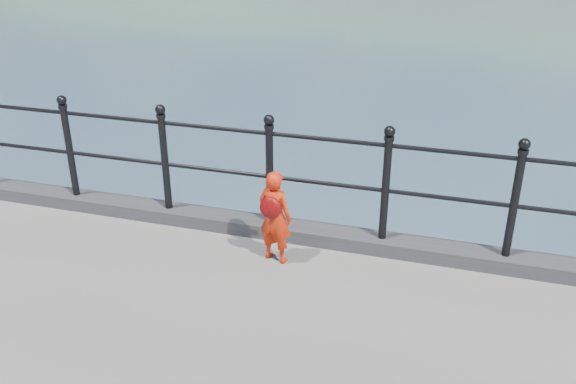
% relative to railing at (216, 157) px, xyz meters
% --- Properties ---
extents(ground, '(600.00, 600.00, 0.00)m').
position_rel_railing_xyz_m(ground, '(-0.00, 0.15, -1.82)').
color(ground, '#2D4251').
rests_on(ground, ground).
extents(kerb, '(60.00, 0.30, 0.15)m').
position_rel_railing_xyz_m(kerb, '(-0.00, -0.00, -0.75)').
color(kerb, '#28282B').
rests_on(kerb, quay).
extents(railing, '(18.11, 0.11, 1.20)m').
position_rel_railing_xyz_m(railing, '(0.00, 0.00, 0.00)').
color(railing, black).
rests_on(railing, kerb).
extents(child, '(0.39, 0.34, 0.96)m').
position_rel_railing_xyz_m(child, '(0.81, -0.49, -0.33)').
color(child, red).
rests_on(child, quay).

